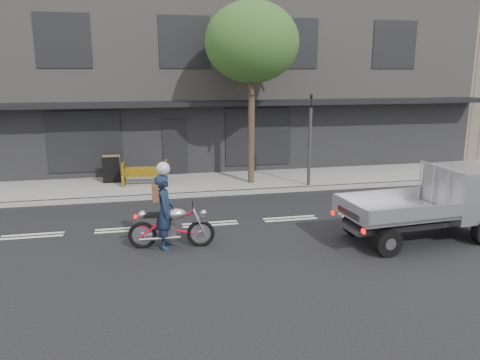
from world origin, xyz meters
name	(u,v)px	position (x,y,z in m)	size (l,w,h in m)	color
ground	(210,224)	(0.00, 0.00, 0.00)	(80.00, 80.00, 0.00)	black
sidewalk	(192,184)	(0.00, 4.70, 0.07)	(32.00, 3.20, 0.15)	gray
kerb	(197,194)	(0.00, 3.10, 0.07)	(32.00, 0.20, 0.15)	gray
building_main	(176,77)	(0.00, 11.30, 4.00)	(26.00, 10.00, 8.00)	slate
street_tree	(252,43)	(2.20, 4.20, 5.28)	(3.40, 3.40, 6.74)	#382B21
traffic_light_pole	(310,145)	(4.20, 3.35, 1.65)	(0.12, 0.12, 3.50)	#2D2D30
motorcycle	(171,225)	(-1.20, -1.58, 0.57)	(2.14, 0.62, 1.10)	black
rider	(165,212)	(-1.35, -1.58, 0.93)	(0.68, 0.45, 1.86)	#142137
flatbed_ute	(453,196)	(6.08, -2.30, 1.11)	(4.30, 2.03, 1.94)	black
construction_barrier	(145,174)	(-1.75, 4.39, 0.62)	(1.66, 0.66, 0.93)	#D6990B
sandwich_board	(111,170)	(-2.99, 5.12, 0.67)	(0.65, 0.43, 1.03)	black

